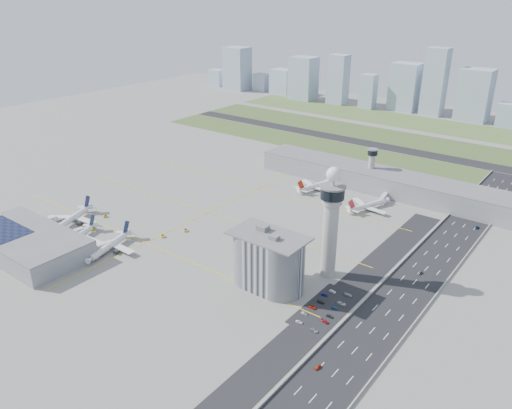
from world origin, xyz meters
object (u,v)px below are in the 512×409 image
Objects in this scene: tug_0 at (106,216)px; car_lot_4 at (324,295)px; control_tower at (331,218)px; admin_building at (268,261)px; secondary_tower at (371,164)px; car_hw_4 at (479,196)px; airplane_near_a at (71,215)px; car_lot_6 at (314,331)px; airplane_near_c at (108,242)px; car_lot_10 at (342,303)px; car_lot_11 at (348,295)px; tug_4 at (328,193)px; tug_3 at (185,230)px; airplane_far_b at (370,202)px; car_lot_0 at (299,322)px; jet_bridge_near_1 at (63,238)px; car_lot_3 at (321,302)px; car_lot_8 at (330,316)px; jet_bridge_far_1 at (386,196)px; car_lot_9 at (335,308)px; car_lot_7 at (325,322)px; airplane_near_b at (76,234)px; car_hw_2 at (477,228)px; car_hw_1 at (420,273)px; airplane_far_a at (317,182)px; jet_bridge_near_0 at (37,225)px; tug_2 at (163,236)px; jet_bridge_far_0 at (329,182)px; car_lot_5 at (332,291)px; jet_bridge_near_2 at (91,252)px; car_hw_0 at (318,367)px; car_lot_2 at (313,307)px.

car_lot_4 is at bearing 39.79° from tug_0.
control_tower is 41.10m from admin_building.
secondary_tower is 9.67× the size of car_hw_4.
airplane_near_a is 195.74m from car_lot_6.
airplane_near_c is (-121.13, -58.78, -29.01)m from control_tower.
control_tower is at bearing 100.54° from airplane_near_c.
car_lot_11 is at bearing 4.17° from car_lot_10.
control_tower is 125.39m from tug_4.
tug_3 is 0.84× the size of car_lot_4.
tug_0 is at bearing 90.71° from car_lot_6.
car_lot_4 is at bearing -143.35° from airplane_far_b.
car_lot_11 is at bearing 79.65° from airplane_near_a.
jet_bridge_near_1 is at bearing 91.50° from car_lot_0.
car_lot_3 is at bearing 75.72° from airplane_near_a.
admin_building reaches higher than car_lot_8.
car_lot_11 is (41.59, -111.42, -4.97)m from airplane_far_b.
car_lot_9 is (40.18, -151.36, -2.30)m from jet_bridge_far_1.
car_lot_7 is at bearing -140.73° from airplane_far_b.
car_lot_3 is 1.08× the size of car_lot_4.
control_tower is at bearing 94.24° from airplane_near_b.
car_lot_4 is at bearing -109.14° from car_hw_2.
car_hw_2 is at bearing -19.25° from car_lot_0.
car_lot_6 is 84.05m from car_hw_1.
jet_bridge_near_1 is 171.88m from car_lot_4.
airplane_far_a is at bearing 99.54° from airplane_far_b.
car_lot_0 is at bearing 155.13° from car_lot_9.
car_lot_11 is (204.92, 56.55, -2.23)m from jet_bridge_near_0.
airplane_near_a reaches higher than car_lot_9.
admin_building is 13.97× the size of tug_3.
airplane_far_a is 124.23m from car_hw_2.
car_hw_1 is (150.76, 57.81, -0.25)m from tug_2.
airplane_near_a is at bearing -51.67° from jet_bridge_far_1.
jet_bridge_far_0 is at bearing -20.79° from jet_bridge_near_0.
airplane_near_c is at bearing 169.62° from airplane_far_b.
car_hw_2 is (72.80, 14.27, -4.99)m from airplane_far_b.
car_lot_8 is (185.90, -6.02, -0.20)m from tug_0.
car_lot_5 reaches higher than car_lot_6.
car_hw_4 is at bearing -28.48° from jet_bridge_near_1.
car_lot_6 is at bearing -72.33° from jet_bridge_near_2.
tug_0 reaches higher than car_lot_5.
tug_2 is 132.44m from car_lot_6.
admin_building is 210.22m from car_hw_4.
jet_bridge_near_1 reaches higher than car_lot_3.
car_lot_6 is 25.15m from car_hw_0.
tug_0 is 0.65× the size of car_lot_2.
car_lot_7 is 12.92m from car_lot_9.
car_hw_1 is (20.26, 67.20, 0.03)m from car_lot_8.
airplane_near_b is at bearing 170.44° from tug_2.
tug_4 is 111.41m from car_hw_2.
car_lot_0 reaches higher than car_lot_11.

